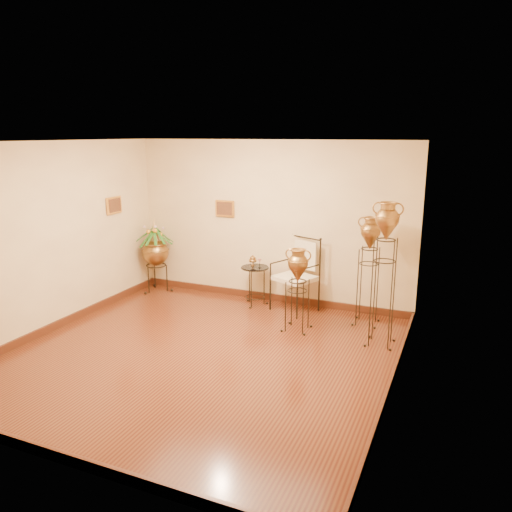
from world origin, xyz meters
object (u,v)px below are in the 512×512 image
at_px(amphora_tall, 384,273).
at_px(side_table, 255,285).
at_px(armchair, 295,275).
at_px(planter_urn, 155,249).
at_px(amphora_mid, 368,270).

xyz_separation_m(amphora_tall, side_table, (-2.28, 0.85, -0.69)).
bearing_deg(side_table, armchair, -0.06).
distance_m(planter_urn, armchair, 2.74).
xyz_separation_m(planter_urn, armchair, (2.74, 0.00, -0.19)).
bearing_deg(amphora_tall, planter_urn, 168.86).
relative_size(amphora_mid, planter_urn, 1.19).
relative_size(amphora_tall, planter_urn, 1.42).
distance_m(armchair, side_table, 0.77).
xyz_separation_m(planter_urn, side_table, (2.02, 0.00, -0.45)).
bearing_deg(amphora_tall, armchair, 151.53).
distance_m(amphora_mid, planter_urn, 3.97).
bearing_deg(amphora_mid, side_table, 176.10).
relative_size(amphora_tall, amphora_mid, 1.19).
distance_m(planter_urn, side_table, 2.07).
xyz_separation_m(amphora_mid, armchair, (-1.22, 0.13, -0.25)).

